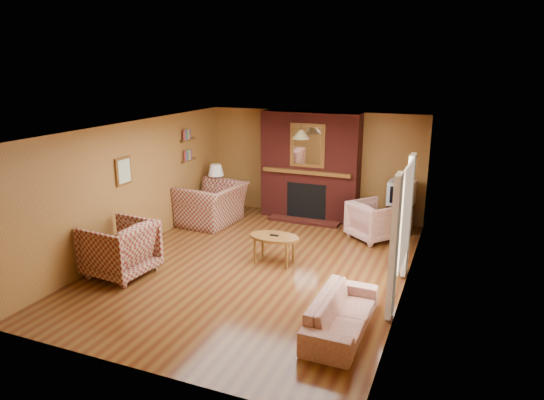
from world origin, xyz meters
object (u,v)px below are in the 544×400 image
at_px(plaid_loveseat, 212,204).
at_px(side_table, 217,202).
at_px(fireplace, 310,167).
at_px(coffee_table, 274,239).
at_px(floral_sofa, 342,313).
at_px(floral_armchair, 374,221).
at_px(crt_tv, 402,193).
at_px(plaid_armchair, 120,249).
at_px(tv_stand, 400,217).
at_px(table_lamp, 216,176).

bearing_deg(plaid_loveseat, side_table, -154.93).
xyz_separation_m(fireplace, coffee_table, (0.23, -2.72, -0.75)).
xyz_separation_m(floral_sofa, floral_armchair, (-0.27, 3.64, 0.14)).
xyz_separation_m(floral_sofa, crt_tv, (0.15, 4.32, 0.60)).
height_order(plaid_armchair, tv_stand, plaid_armchair).
height_order(plaid_armchair, floral_armchair, plaid_armchair).
bearing_deg(tv_stand, coffee_table, -130.69).
distance_m(plaid_loveseat, coffee_table, 2.58).
bearing_deg(plaid_armchair, coffee_table, 128.66).
xyz_separation_m(plaid_loveseat, floral_sofa, (3.75, -3.31, -0.20)).
bearing_deg(floral_sofa, crt_tv, -1.41).
relative_size(side_table, table_lamp, 0.94).
distance_m(floral_sofa, coffee_table, 2.45).
height_order(fireplace, tv_stand, fireplace).
xyz_separation_m(side_table, table_lamp, (0.00, 0.00, 0.62)).
distance_m(fireplace, side_table, 2.35).
height_order(plaid_armchair, floral_sofa, plaid_armchair).
relative_size(floral_armchair, tv_stand, 1.43).
distance_m(plaid_armchair, side_table, 3.64).
xyz_separation_m(fireplace, floral_armchair, (1.63, -0.87, -0.79)).
height_order(table_lamp, tv_stand, table_lamp).
bearing_deg(side_table, crt_tv, 4.74).
height_order(coffee_table, table_lamp, table_lamp).
distance_m(coffee_table, table_lamp, 3.23).
bearing_deg(fireplace, plaid_loveseat, -147.04).
relative_size(coffee_table, table_lamp, 1.47).
relative_size(plaid_armchair, coffee_table, 1.13).
bearing_deg(fireplace, coffee_table, -85.16).
xyz_separation_m(side_table, tv_stand, (4.15, 0.35, 0.01)).
bearing_deg(side_table, table_lamp, 0.00).
bearing_deg(floral_armchair, fireplace, 10.75).
xyz_separation_m(plaid_armchair, table_lamp, (-0.15, 3.63, 0.45)).
height_order(fireplace, coffee_table, fireplace).
distance_m(floral_sofa, table_lamp, 5.68).
xyz_separation_m(floral_armchair, side_table, (-3.73, 0.34, -0.10)).
bearing_deg(tv_stand, floral_sofa, -97.07).
bearing_deg(table_lamp, coffee_table, -43.22).
bearing_deg(table_lamp, fireplace, 14.29).
distance_m(floral_armchair, coffee_table, 2.32).
bearing_deg(fireplace, tv_stand, -5.15).
bearing_deg(floral_armchair, table_lamp, 33.77).
height_order(fireplace, table_lamp, fireplace).
bearing_deg(crt_tv, fireplace, 174.70).
xyz_separation_m(plaid_loveseat, floral_armchair, (3.48, 0.33, -0.05)).
relative_size(plaid_loveseat, side_table, 2.38).
bearing_deg(plaid_loveseat, tv_stand, 109.06).
distance_m(plaid_loveseat, tv_stand, 4.03).
relative_size(floral_armchair, coffee_table, 0.96).
distance_m(coffee_table, tv_stand, 3.13).
bearing_deg(plaid_loveseat, plaid_armchair, 2.54).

